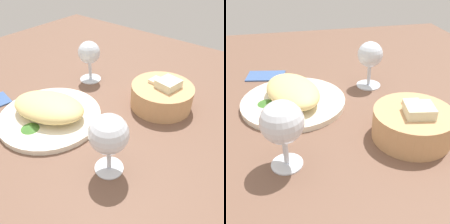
{
  "view_description": "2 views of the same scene",
  "coord_description": "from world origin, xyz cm",
  "views": [
    {
      "loc": [
        37.76,
        -29.94,
        39.39
      ],
      "look_at": [
        9.69,
        4.56,
        5.81
      ],
      "focal_mm": 39.11,
      "sensor_mm": 36.0,
      "label": 1
    },
    {
      "loc": [
        57.68,
        -4.02,
        36.35
      ],
      "look_at": [
        7.43,
        6.91,
        4.49
      ],
      "focal_mm": 45.87,
      "sensor_mm": 36.0,
      "label": 2
    }
  ],
  "objects": [
    {
      "name": "ground_plane",
      "position": [
        0.0,
        0.0,
        -1.0
      ],
      "size": [
        140.0,
        140.0,
        2.0
      ],
      "primitive_type": "cube",
      "color": "brown"
    },
    {
      "name": "bread_basket",
      "position": [
        13.32,
        21.38,
        3.4
      ],
      "size": [
        16.49,
        16.49,
        8.38
      ],
      "color": "tan",
      "rests_on": "ground_plane"
    },
    {
      "name": "wine_glass_near",
      "position": [
        16.48,
        -4.74,
        9.03
      ],
      "size": [
        7.72,
        7.72,
        13.36
      ],
      "color": "silver",
      "rests_on": "ground_plane"
    },
    {
      "name": "plate",
      "position": [
        -5.66,
        -1.67,
        0.7
      ],
      "size": [
        25.9,
        25.9,
        1.4
      ],
      "primitive_type": "cylinder",
      "color": "white",
      "rests_on": "ground_plane"
    },
    {
      "name": "wine_glass_far",
      "position": [
        -11.8,
        19.92,
        8.48
      ],
      "size": [
        6.83,
        6.83,
        12.69
      ],
      "color": "silver",
      "rests_on": "ground_plane"
    },
    {
      "name": "lettuce_garnish",
      "position": [
        -4.94,
        -8.26,
        1.93
      ],
      "size": [
        4.41,
        4.41,
        1.07
      ],
      "primitive_type": "cone",
      "color": "#437F30",
      "rests_on": "plate"
    },
    {
      "name": "omelette",
      "position": [
        -5.66,
        -1.67,
        3.82
      ],
      "size": [
        21.62,
        16.65,
        4.85
      ],
      "primitive_type": "ellipsoid",
      "rotation": [
        0.0,
        0.0,
        0.27
      ],
      "color": "#E8CD7E",
      "rests_on": "plate"
    }
  ]
}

